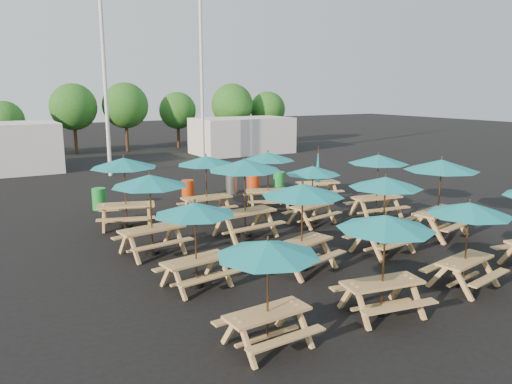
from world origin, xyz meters
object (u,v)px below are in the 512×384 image
picnic_unit_10 (313,173)px  picnic_unit_13 (441,169)px  picnic_unit_5 (303,195)px  picnic_unit_7 (206,164)px  picnic_unit_0 (268,254)px  picnic_unit_8 (469,213)px  picnic_unit_2 (150,185)px  picnic_unit_9 (385,186)px  picnic_unit_15 (318,178)px  waste_bin_0 (99,199)px  waste_bin_4 (253,184)px  picnic_unit_14 (378,163)px  waste_bin_5 (279,181)px  picnic_unit_1 (195,213)px  waste_bin_2 (232,184)px  waste_bin_1 (188,190)px  picnic_unit_3 (124,167)px  picnic_unit_6 (245,169)px  picnic_unit_11 (268,159)px  picnic_unit_4 (385,228)px  waste_bin_3 (250,182)px

picnic_unit_10 → picnic_unit_13: bearing=-62.2°
picnic_unit_5 → picnic_unit_7: 6.29m
picnic_unit_0 → picnic_unit_10: size_ratio=0.90×
picnic_unit_8 → picnic_unit_2: bearing=122.6°
picnic_unit_9 → picnic_unit_15: 7.28m
waste_bin_0 → waste_bin_4: 6.84m
picnic_unit_14 → picnic_unit_9: bearing=-123.4°
picnic_unit_0 → picnic_unit_13: 9.11m
picnic_unit_0 → picnic_unit_10: (5.82, 6.50, 0.02)m
picnic_unit_10 → waste_bin_5: picnic_unit_10 is taller
picnic_unit_1 → picnic_unit_15: bearing=28.6°
picnic_unit_9 → waste_bin_5: size_ratio=2.71×
picnic_unit_1 → picnic_unit_2: picnic_unit_2 is taller
picnic_unit_5 → waste_bin_2: size_ratio=3.08×
picnic_unit_0 → waste_bin_5: 14.75m
waste_bin_1 → picnic_unit_0: bearing=-106.1°
picnic_unit_3 → picnic_unit_8: bearing=-42.4°
picnic_unit_3 → waste_bin_0: picnic_unit_3 is taller
picnic_unit_8 → waste_bin_2: 12.67m
picnic_unit_8 → picnic_unit_10: size_ratio=0.99×
picnic_unit_6 → waste_bin_5: 7.99m
picnic_unit_3 → picnic_unit_5: bearing=-49.2°
picnic_unit_5 → picnic_unit_10: bearing=35.0°
picnic_unit_14 → picnic_unit_15: picnic_unit_14 is taller
picnic_unit_11 → picnic_unit_8: bearing=-71.2°
picnic_unit_8 → picnic_unit_15: 10.03m
picnic_unit_13 → waste_bin_5: 9.10m
picnic_unit_1 → picnic_unit_13: picnic_unit_13 is taller
picnic_unit_8 → picnic_unit_15: (2.86, 9.57, -0.88)m
picnic_unit_4 → picnic_unit_7: bearing=98.1°
picnic_unit_0 → picnic_unit_7: bearing=68.5°
picnic_unit_8 → picnic_unit_9: bearing=76.7°
picnic_unit_11 → waste_bin_2: picnic_unit_11 is taller
picnic_unit_0 → waste_bin_2: 13.97m
picnic_unit_1 → picnic_unit_5: (2.86, -0.31, 0.19)m
picnic_unit_4 → picnic_unit_11: bearing=82.3°
picnic_unit_1 → waste_bin_4: 11.16m
picnic_unit_5 → picnic_unit_8: picnic_unit_5 is taller
picnic_unit_5 → waste_bin_3: picnic_unit_5 is taller
picnic_unit_13 → waste_bin_3: 9.63m
picnic_unit_14 → waste_bin_3: bearing=111.6°
picnic_unit_0 → waste_bin_5: picnic_unit_0 is taller
picnic_unit_15 → picnic_unit_11: bearing=-161.2°
picnic_unit_5 → waste_bin_3: bearing=52.7°
picnic_unit_0 → waste_bin_2: bearing=61.9°
picnic_unit_10 → waste_bin_2: picnic_unit_10 is taller
picnic_unit_2 → waste_bin_1: (3.68, 6.19, -1.61)m
picnic_unit_9 → picnic_unit_1: bearing=170.0°
picnic_unit_0 → picnic_unit_10: picnic_unit_10 is taller
picnic_unit_6 → waste_bin_0: bearing=111.7°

